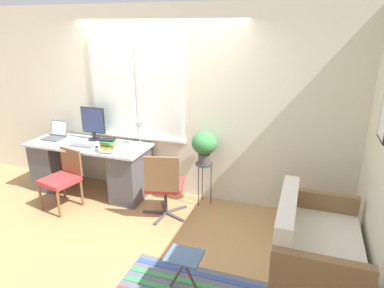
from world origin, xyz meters
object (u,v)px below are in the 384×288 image
object	(u,v)px
book_stack	(108,146)
couch_loveseat	(313,251)
desk_lamp	(139,126)
plant_stand	(204,169)
monitor	(93,123)
folding_stool	(184,260)
office_chair_swivel	(164,184)
potted_plant	(204,144)
mouse	(97,147)
keyboard	(82,146)
desk_chair_wooden	(63,177)
laptop	(55,135)

from	to	relation	value
book_stack	couch_loveseat	world-z (taller)	book_stack
desk_lamp	plant_stand	world-z (taller)	desk_lamp
monitor	folding_stool	distance (m)	2.78
office_chair_swivel	potted_plant	bearing A→B (deg)	-140.93
mouse	potted_plant	xyz separation A→B (m)	(1.51, 0.30, 0.11)
couch_loveseat	plant_stand	size ratio (longest dim) A/B	2.08
plant_stand	folding_stool	distance (m)	1.74
keyboard	plant_stand	world-z (taller)	keyboard
plant_stand	potted_plant	world-z (taller)	potted_plant
desk_lamp	couch_loveseat	xyz separation A→B (m)	(2.44, -1.08, -0.77)
desk_lamp	desk_chair_wooden	size ratio (longest dim) A/B	0.49
laptop	keyboard	world-z (taller)	laptop
laptop	folding_stool	size ratio (longest dim) A/B	0.76
laptop	desk_chair_wooden	size ratio (longest dim) A/B	0.39
desk_chair_wooden	folding_stool	size ratio (longest dim) A/B	1.96
potted_plant	desk_lamp	bearing A→B (deg)	179.56
keyboard	potted_plant	xyz separation A→B (m)	(1.74, 0.30, 0.12)
potted_plant	plant_stand	bearing A→B (deg)	0.00
desk_lamp	folding_stool	bearing A→B (deg)	-52.50
mouse	office_chair_swivel	xyz separation A→B (m)	(1.13, -0.22, -0.31)
monitor	desk_chair_wooden	size ratio (longest dim) A/B	0.62
plant_stand	potted_plant	distance (m)	0.35
laptop	mouse	world-z (taller)	laptop
desk_lamp	book_stack	xyz separation A→B (m)	(-0.28, -0.40, -0.21)
potted_plant	keyboard	bearing A→B (deg)	-170.16
office_chair_swivel	couch_loveseat	distance (m)	1.94
keyboard	mouse	world-z (taller)	mouse
potted_plant	desk_chair_wooden	bearing A→B (deg)	-159.18
laptop	potted_plant	world-z (taller)	potted_plant
laptop	desk_lamp	xyz separation A→B (m)	(1.40, 0.12, 0.24)
desk_chair_wooden	mouse	bearing A→B (deg)	65.07
laptop	couch_loveseat	world-z (taller)	laptop
keyboard	plant_stand	distance (m)	1.79
laptop	plant_stand	bearing A→B (deg)	2.66
plant_stand	office_chair_swivel	bearing A→B (deg)	-126.47
mouse	desk_chair_wooden	bearing A→B (deg)	-128.09
monitor	folding_stool	world-z (taller)	monitor
monitor	office_chair_swivel	size ratio (longest dim) A/B	0.55
desk_chair_wooden	desk_lamp	bearing A→B (deg)	52.72
mouse	desk_lamp	size ratio (longest dim) A/B	0.15
desk_lamp	plant_stand	size ratio (longest dim) A/B	0.63
monitor	keyboard	size ratio (longest dim) A/B	1.45
mouse	office_chair_swivel	size ratio (longest dim) A/B	0.06
couch_loveseat	potted_plant	world-z (taller)	potted_plant
mouse	desk_lamp	world-z (taller)	desk_lamp
mouse	desk_lamp	distance (m)	0.68
keyboard	book_stack	distance (m)	0.50
desk_lamp	potted_plant	xyz separation A→B (m)	(0.97, -0.01, -0.17)
potted_plant	office_chair_swivel	bearing A→B (deg)	-126.47
mouse	desk_chair_wooden	size ratio (longest dim) A/B	0.07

